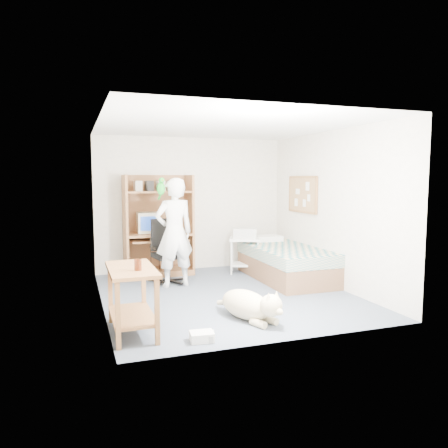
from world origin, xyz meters
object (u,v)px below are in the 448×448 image
Objects in this scene: bed at (285,263)px; printer_cart at (245,250)px; office_chair at (167,260)px; person at (174,233)px; dog at (249,305)px; computer_hutch at (158,229)px; side_desk at (132,290)px.

bed is 0.85m from printer_cart.
bed reaches higher than printer_cart.
office_chair reaches higher than printer_cart.
dog is at bearing 94.47° from person.
person reaches higher than bed.
computer_hutch is 1.60× the size of dog.
computer_hutch is 0.89× the size of bed.
bed is at bearing -32.24° from printer_cart.
computer_hutch is at bearing -95.10° from person.
dog is (-1.43, -1.83, -0.10)m from bed.
dog is at bearing -79.02° from computer_hutch.
computer_hutch is at bearing -173.53° from printer_cart.
person is at bearing 83.87° from dog.
printer_cart is (0.95, 2.51, 0.24)m from dog.
printer_cart is at bearing -0.48° from office_chair.
computer_hutch reaches higher than person.
side_desk is (-2.85, -1.82, 0.21)m from bed.
side_desk is 0.57× the size of person.
computer_hutch is 1.03× the size of person.
bed is at bearing 32.50° from side_desk.
side_desk is 2.42m from office_chair.
printer_cart is at bearing -16.10° from computer_hutch.
dog is (0.57, -2.95, -0.63)m from computer_hutch.
dog is at bearing -0.42° from side_desk.
bed is 2.02× the size of side_desk.
bed reaches higher than dog.
office_chair is 1.52m from printer_cart.
person is (0.93, 1.95, 0.38)m from side_desk.
person reaches higher than dog.
bed is at bearing 31.73° from dog.
person is at bearing 175.99° from bed.
computer_hutch is at bearing 73.86° from side_desk.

